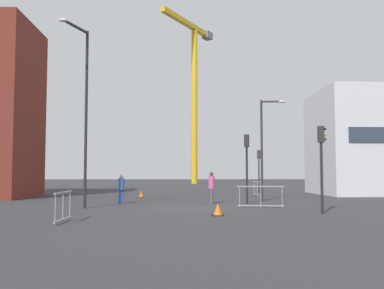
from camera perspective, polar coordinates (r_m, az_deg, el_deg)
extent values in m
plane|color=#333335|center=(21.14, 0.40, -8.49)|extent=(160.00, 160.00, 0.00)
cylinder|color=gold|center=(64.15, 0.33, 5.13)|extent=(0.90, 0.90, 23.13)
cube|color=gold|center=(65.17, -0.69, 15.85)|extent=(7.35, 11.42, 0.70)
cube|color=slate|center=(70.49, 2.02, 14.33)|extent=(1.96, 2.16, 1.10)
cylinder|color=#232326|center=(21.75, -13.95, 3.38)|extent=(0.14, 0.14, 8.81)
cube|color=#232326|center=(21.90, -15.24, 14.92)|extent=(0.81, 1.88, 0.10)
ellipsoid|color=silver|center=(21.13, -16.81, 15.58)|extent=(0.44, 0.24, 0.16)
cylinder|color=#2D2D30|center=(26.52, 9.29, -0.76)|extent=(0.14, 0.14, 6.20)
cube|color=#2D2D30|center=(26.89, 10.58, 5.65)|extent=(1.27, 0.25, 0.10)
ellipsoid|color=silver|center=(26.96, 11.93, 5.60)|extent=(0.44, 0.24, 0.16)
cylinder|color=#2D2D30|center=(35.80, 8.93, -4.17)|extent=(0.12, 0.12, 2.86)
cube|color=#2D2D30|center=(35.83, 8.90, -1.32)|extent=(0.33, 0.31, 0.70)
sphere|color=red|center=(35.83, 9.17, -0.96)|extent=(0.11, 0.11, 0.11)
sphere|color=#3C2905|center=(35.82, 9.18, -1.31)|extent=(0.11, 0.11, 0.11)
sphere|color=#07330F|center=(35.81, 9.18, -1.66)|extent=(0.11, 0.11, 0.11)
cylinder|color=#232326|center=(19.03, 16.92, -4.29)|extent=(0.12, 0.12, 3.03)
cube|color=#232326|center=(19.09, 16.82, 1.31)|extent=(0.35, 0.33, 0.70)
sphere|color=#390605|center=(19.10, 17.33, 1.99)|extent=(0.11, 0.11, 0.11)
sphere|color=#F2A514|center=(19.08, 17.34, 1.33)|extent=(0.11, 0.11, 0.11)
sphere|color=#07330F|center=(19.06, 17.35, 0.67)|extent=(0.11, 0.11, 0.11)
cylinder|color=#232326|center=(24.04, 7.34, -4.10)|extent=(0.12, 0.12, 3.16)
cube|color=#232326|center=(24.11, 7.30, 0.49)|extent=(0.32, 0.35, 0.70)
sphere|color=red|center=(24.29, 7.38, 0.98)|extent=(0.11, 0.11, 0.11)
sphere|color=#3C2905|center=(24.28, 7.38, 0.46)|extent=(0.11, 0.11, 0.11)
sphere|color=#07330F|center=(24.26, 7.39, -0.06)|extent=(0.11, 0.11, 0.11)
cylinder|color=#33519E|center=(24.16, -9.65, -6.91)|extent=(0.14, 0.14, 0.77)
cylinder|color=#33519E|center=(24.23, -9.20, -6.91)|extent=(0.14, 0.14, 0.77)
cylinder|color=#33519E|center=(24.16, -9.41, -5.23)|extent=(0.34, 0.34, 0.64)
sphere|color=tan|center=(24.16, -9.40, -4.22)|extent=(0.21, 0.21, 0.21)
cylinder|color=#4C4C51|center=(23.95, 2.63, -6.90)|extent=(0.14, 0.14, 0.85)
cylinder|color=#4C4C51|center=(24.15, 2.61, -6.87)|extent=(0.14, 0.14, 0.85)
cylinder|color=#D14C8C|center=(24.02, 2.62, -5.04)|extent=(0.34, 0.34, 0.70)
sphere|color=brown|center=(24.01, 2.61, -3.93)|extent=(0.23, 0.23, 0.23)
cube|color=#9EA0A5|center=(31.82, 8.70, -4.93)|extent=(0.24, 1.88, 0.06)
cube|color=#9EA0A5|center=(31.86, 8.72, -6.63)|extent=(0.24, 1.88, 0.06)
cylinder|color=#9EA0A5|center=(31.03, 9.14, -5.92)|extent=(0.04, 0.04, 1.05)
cylinder|color=#9EA0A5|center=(31.84, 8.71, -5.87)|extent=(0.04, 0.04, 1.05)
cylinder|color=#9EA0A5|center=(32.65, 8.30, -5.82)|extent=(0.04, 0.04, 1.05)
cube|color=gray|center=(15.80, -16.80, -6.15)|extent=(0.12, 1.91, 0.06)
cube|color=gray|center=(15.87, -16.86, -9.58)|extent=(0.12, 1.91, 0.06)
cylinder|color=gray|center=(15.01, -17.79, -8.28)|extent=(0.04, 0.04, 1.05)
cylinder|color=gray|center=(15.83, -16.83, -8.05)|extent=(0.04, 0.04, 1.05)
cylinder|color=gray|center=(16.66, -15.98, -7.84)|extent=(0.04, 0.04, 1.05)
cube|color=gray|center=(21.62, 9.15, -5.54)|extent=(2.32, 0.35, 0.06)
cube|color=gray|center=(21.67, 9.17, -8.06)|extent=(2.32, 0.35, 0.06)
cylinder|color=gray|center=(21.60, 6.36, -6.96)|extent=(0.04, 0.04, 1.05)
cylinder|color=gray|center=(21.65, 9.16, -6.93)|extent=(0.04, 0.04, 1.05)
cylinder|color=gray|center=(21.74, 11.94, -6.89)|extent=(0.04, 0.04, 1.05)
cube|color=black|center=(30.04, -6.79, -7.00)|extent=(0.48, 0.48, 0.03)
cone|color=#E55B0F|center=(30.03, -6.78, -6.56)|extent=(0.37, 0.37, 0.49)
cube|color=black|center=(17.62, 3.47, -9.40)|extent=(0.50, 0.50, 0.03)
cone|color=orange|center=(17.60, 3.47, -8.63)|extent=(0.38, 0.38, 0.50)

